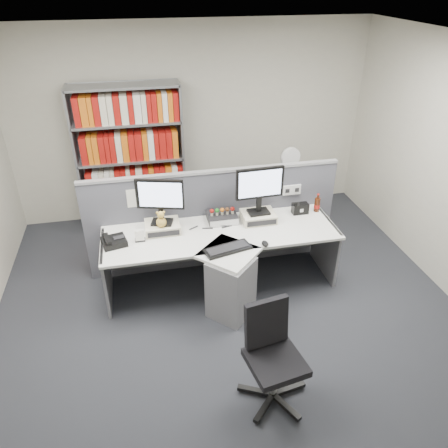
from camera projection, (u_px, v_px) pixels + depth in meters
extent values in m
plane|color=#303238|center=(237.00, 332.00, 4.45)|extent=(5.50, 5.50, 0.00)
cube|color=beige|center=(193.00, 123.00, 6.07)|extent=(5.00, 0.04, 2.70)
cube|color=white|center=(243.00, 55.00, 3.07)|extent=(5.00, 5.50, 0.04)
cube|color=#54555F|center=(214.00, 220.00, 5.18)|extent=(3.00, 0.05, 1.25)
cube|color=#A8A8AD|center=(213.00, 171.00, 4.86)|extent=(3.00, 0.07, 0.03)
cube|color=white|center=(292.00, 190.00, 5.16)|extent=(0.22, 0.04, 0.12)
cube|color=white|center=(134.00, 197.00, 4.78)|extent=(0.16, 0.00, 0.22)
cube|color=white|center=(170.00, 193.00, 4.85)|extent=(0.16, 0.00, 0.22)
cube|color=white|center=(272.00, 184.00, 5.07)|extent=(0.16, 0.00, 0.22)
cube|color=white|center=(221.00, 233.00, 4.78)|extent=(2.60, 0.80, 0.03)
cube|color=white|center=(229.00, 253.00, 4.45)|extent=(0.74, 0.74, 0.03)
cube|color=gray|center=(231.00, 288.00, 4.53)|extent=(0.57, 0.57, 0.69)
cube|color=gray|center=(107.00, 273.00, 4.73)|extent=(0.03, 0.70, 0.72)
cube|color=gray|center=(325.00, 246.00, 5.19)|extent=(0.03, 0.70, 0.72)
cube|color=gray|center=(215.00, 242.00, 5.27)|extent=(2.50, 0.02, 0.45)
cube|color=beige|center=(162.00, 227.00, 4.77)|extent=(0.38, 0.30, 0.10)
cube|color=black|center=(164.00, 234.00, 4.64)|extent=(0.34, 0.01, 0.06)
cube|color=beige|center=(258.00, 216.00, 4.97)|extent=(0.38, 0.30, 0.10)
cube|color=black|center=(262.00, 223.00, 4.84)|extent=(0.34, 0.01, 0.06)
cube|color=black|center=(162.00, 222.00, 4.74)|extent=(0.26, 0.22, 0.02)
cube|color=black|center=(161.00, 215.00, 4.69)|extent=(0.06, 0.04, 0.18)
cube|color=black|center=(160.00, 194.00, 4.56)|extent=(0.50, 0.17, 0.34)
cube|color=#C8D6FF|center=(160.00, 195.00, 4.55)|extent=(0.44, 0.13, 0.29)
cube|color=black|center=(258.00, 212.00, 4.94)|extent=(0.25, 0.18, 0.02)
cube|color=black|center=(259.00, 204.00, 4.89)|extent=(0.06, 0.04, 0.20)
cube|color=black|center=(260.00, 183.00, 4.75)|extent=(0.54, 0.06, 0.36)
cube|color=#C8D6FF|center=(260.00, 184.00, 4.73)|extent=(0.49, 0.03, 0.30)
cube|color=black|center=(222.00, 217.00, 4.97)|extent=(0.33, 0.29, 0.09)
cube|color=silver|center=(225.00, 223.00, 4.85)|extent=(0.33, 0.01, 0.08)
cylinder|color=beige|center=(212.00, 214.00, 4.90)|extent=(0.03, 0.03, 0.03)
sphere|color=#A5140F|center=(212.00, 211.00, 4.88)|extent=(0.05, 0.05, 0.05)
cylinder|color=beige|center=(217.00, 214.00, 4.91)|extent=(0.03, 0.03, 0.03)
sphere|color=#19721E|center=(217.00, 210.00, 4.89)|extent=(0.05, 0.05, 0.05)
cylinder|color=beige|center=(222.00, 213.00, 4.92)|extent=(0.03, 0.03, 0.03)
sphere|color=orange|center=(222.00, 210.00, 4.90)|extent=(0.05, 0.05, 0.05)
cylinder|color=beige|center=(227.00, 213.00, 4.93)|extent=(0.03, 0.03, 0.03)
sphere|color=#593319|center=(227.00, 209.00, 4.91)|extent=(0.05, 0.05, 0.05)
cylinder|color=beige|center=(232.00, 212.00, 4.94)|extent=(0.03, 0.03, 0.03)
sphere|color=#A5140F|center=(233.00, 209.00, 4.92)|extent=(0.05, 0.05, 0.05)
cube|color=black|center=(228.00, 249.00, 4.46)|extent=(0.52, 0.30, 0.03)
cube|color=black|center=(228.00, 248.00, 4.45)|extent=(0.45, 0.23, 0.01)
ellipsoid|color=black|center=(265.00, 244.00, 4.53)|extent=(0.07, 0.11, 0.04)
cube|color=black|center=(114.00, 242.00, 4.54)|extent=(0.29, 0.27, 0.07)
cube|color=black|center=(107.00, 239.00, 4.49)|extent=(0.10, 0.21, 0.04)
cube|color=black|center=(119.00, 237.00, 4.54)|extent=(0.12, 0.09, 0.01)
cube|color=black|center=(140.00, 240.00, 4.61)|extent=(0.11, 0.06, 0.02)
cube|color=white|center=(140.00, 236.00, 4.56)|extent=(0.10, 0.04, 0.11)
cube|color=white|center=(139.00, 234.00, 4.60)|extent=(0.10, 0.04, 0.11)
sphere|color=gold|center=(161.00, 222.00, 4.65)|extent=(0.11, 0.11, 0.11)
sphere|color=gold|center=(161.00, 215.00, 4.60)|extent=(0.08, 0.08, 0.08)
sphere|color=gold|center=(157.00, 213.00, 4.58)|extent=(0.03, 0.03, 0.03)
sphere|color=gold|center=(164.00, 212.00, 4.59)|extent=(0.03, 0.03, 0.03)
cube|color=black|center=(300.00, 208.00, 5.11)|extent=(0.19, 0.10, 0.13)
cylinder|color=#3F190A|center=(317.00, 205.00, 5.14)|extent=(0.07, 0.07, 0.17)
cylinder|color=#A5140F|center=(317.00, 206.00, 5.15)|extent=(0.07, 0.07, 0.05)
cylinder|color=#3F190A|center=(318.00, 197.00, 5.09)|extent=(0.03, 0.03, 0.05)
cylinder|color=#A5140F|center=(318.00, 194.00, 5.07)|extent=(0.03, 0.03, 0.01)
cube|color=gray|center=(78.00, 164.00, 5.72)|extent=(0.03, 0.40, 2.00)
cube|color=gray|center=(182.00, 156.00, 5.96)|extent=(0.03, 0.40, 2.00)
cube|color=gray|center=(131.00, 155.00, 6.00)|extent=(1.40, 0.02, 2.00)
cube|color=gray|center=(139.00, 222.00, 6.34)|extent=(1.38, 0.40, 0.03)
cube|color=gray|center=(135.00, 191.00, 6.08)|extent=(1.38, 0.40, 0.03)
cube|color=gray|center=(131.00, 158.00, 5.83)|extent=(1.38, 0.40, 0.03)
cube|color=gray|center=(127.00, 122.00, 5.57)|extent=(1.38, 0.40, 0.03)
cube|color=gray|center=(123.00, 86.00, 5.34)|extent=(1.38, 0.40, 0.03)
cube|color=#A5140F|center=(137.00, 211.00, 6.22)|extent=(1.24, 0.28, 0.36)
cube|color=orange|center=(134.00, 180.00, 5.96)|extent=(1.24, 0.28, 0.36)
cube|color=beige|center=(130.00, 145.00, 5.70)|extent=(1.24, 0.28, 0.36)
cube|color=white|center=(125.00, 108.00, 5.45)|extent=(1.24, 0.28, 0.36)
cube|color=gray|center=(286.00, 202.00, 6.17)|extent=(0.45, 0.60, 0.70)
cube|color=black|center=(295.00, 201.00, 5.83)|extent=(0.40, 0.02, 0.28)
cube|color=black|center=(293.00, 222.00, 6.00)|extent=(0.40, 0.02, 0.28)
cylinder|color=white|center=(288.00, 179.00, 5.98)|extent=(0.17, 0.17, 0.03)
cylinder|color=white|center=(289.00, 172.00, 5.93)|extent=(0.03, 0.03, 0.17)
cylinder|color=white|center=(290.00, 158.00, 5.80)|extent=(0.28, 0.11, 0.28)
cylinder|color=silver|center=(290.00, 157.00, 5.83)|extent=(0.28, 0.10, 0.28)
cylinder|color=silver|center=(274.00, 379.00, 3.65)|extent=(0.05, 0.05, 0.38)
cube|color=black|center=(276.00, 362.00, 3.54)|extent=(0.50, 0.50, 0.07)
cube|color=black|center=(266.00, 322.00, 3.57)|extent=(0.39, 0.16, 0.44)
cube|color=black|center=(290.00, 388.00, 3.80)|extent=(0.29, 0.09, 0.04)
cylinder|color=black|center=(301.00, 386.00, 3.85)|extent=(0.05, 0.05, 0.03)
cube|color=black|center=(270.00, 378.00, 3.90)|extent=(0.09, 0.29, 0.04)
cylinder|color=black|center=(268.00, 370.00, 4.00)|extent=(0.05, 0.05, 0.03)
cube|color=black|center=(254.00, 390.00, 3.79)|extent=(0.28, 0.17, 0.04)
cylinder|color=black|center=(241.00, 389.00, 3.82)|extent=(0.05, 0.05, 0.03)
cube|color=black|center=(264.00, 409.00, 3.63)|extent=(0.23, 0.24, 0.04)
cylinder|color=black|center=(257.00, 420.00, 3.55)|extent=(0.05, 0.05, 0.03)
cube|color=black|center=(287.00, 408.00, 3.64)|extent=(0.17, 0.27, 0.04)
cylinder|color=black|center=(297.00, 418.00, 3.57)|extent=(0.05, 0.05, 0.03)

